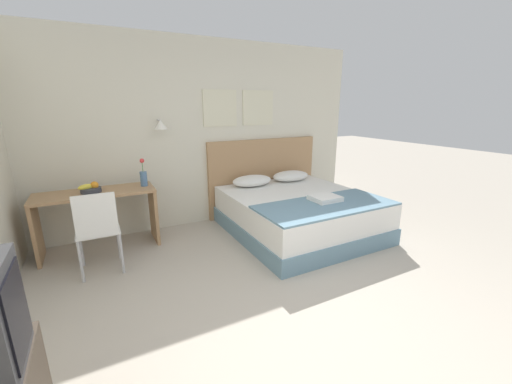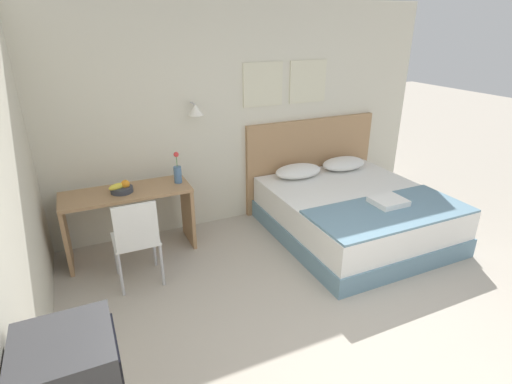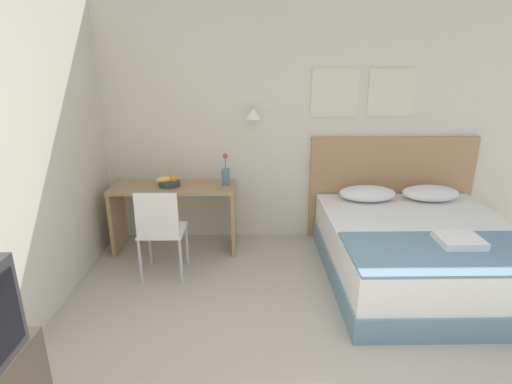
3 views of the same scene
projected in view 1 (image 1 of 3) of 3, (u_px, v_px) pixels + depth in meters
The scene contains 12 objects.
ground_plane at pixel (323, 341), 2.41m from camera, with size 24.00×24.00×0.00m, color #B2A899.
wall_back at pixel (198, 134), 4.56m from camera, with size 5.28×0.31×2.65m.
bed at pixel (298, 214), 4.41m from camera, with size 1.80×1.97×0.55m.
headboard at pixel (264, 176), 5.18m from camera, with size 1.92×0.06×1.22m.
pillow_left at pixel (252, 181), 4.79m from camera, with size 0.63×0.38×0.16m.
pillow_right at pixel (291, 176), 5.10m from camera, with size 0.63×0.38×0.16m.
throw_blanket at pixel (326, 205), 3.85m from camera, with size 1.75×0.79×0.02m.
folded_towel_near_foot at pixel (325, 198), 3.99m from camera, with size 0.35×0.31×0.06m.
desk at pixel (98, 209), 3.80m from camera, with size 1.33×0.51×0.75m.
desk_chair at pixel (97, 226), 3.23m from camera, with size 0.42×0.42×0.91m.
fruit_bowl at pixel (91, 189), 3.70m from camera, with size 0.26×0.23×0.12m.
flower_vase at pixel (144, 177), 3.97m from camera, with size 0.09×0.09×0.35m.
Camera 1 is at (-1.40, -1.54, 1.76)m, focal length 22.00 mm.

